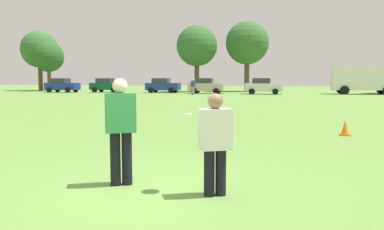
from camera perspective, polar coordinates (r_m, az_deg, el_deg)
name	(u,v)px	position (r m, az deg, el deg)	size (l,w,h in m)	color
ground_plane	(142,190)	(6.28, -7.37, -10.79)	(181.66, 181.66, 0.00)	#608C3D
player_thrower	(121,125)	(6.41, -10.43, -1.50)	(0.56, 0.48, 1.75)	black
player_defender	(215,139)	(5.75, 3.42, -3.55)	(0.53, 0.45, 1.53)	black
frisbee	(183,114)	(5.92, -1.34, 0.16)	(0.27, 0.27, 0.06)	white
traffic_cone	(345,128)	(12.86, 21.54, -1.79)	(0.32, 0.32, 0.48)	#D8590C
parked_car_near_left	(62,85)	(52.95, -18.53, 4.17)	(4.27, 2.35, 1.82)	navy
parked_car_mid_left	(107,85)	(51.76, -12.40, 4.30)	(4.27, 2.35, 1.82)	#0C4C2D
parked_car_center	(163,85)	(49.06, -4.33, 4.36)	(4.27, 2.35, 1.82)	navy
parked_car_mid_right	(206,86)	(46.26, 2.06, 4.31)	(4.27, 2.35, 1.82)	#B7AD99
parked_car_near_right	(263,86)	(45.08, 10.40, 4.20)	(4.27, 2.35, 1.82)	silver
box_truck	(370,79)	(48.30, 24.61, 4.86)	(8.59, 3.23, 3.18)	white
bystander_sideline_watcher	(193,86)	(42.41, 0.15, 4.30)	(0.55, 0.48, 1.74)	gray
tree_west_oak	(39,50)	(62.52, -21.46, 8.92)	(5.43, 5.43, 8.82)	brown
tree_west_maple	(49,57)	(60.06, -20.30, 7.98)	(4.35, 4.35, 7.07)	brown
tree_center_elm	(197,46)	(53.17, 0.72, 10.09)	(5.51, 5.51, 8.96)	brown
tree_east_birch	(247,43)	(54.78, 8.10, 10.39)	(5.93, 5.93, 9.64)	brown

